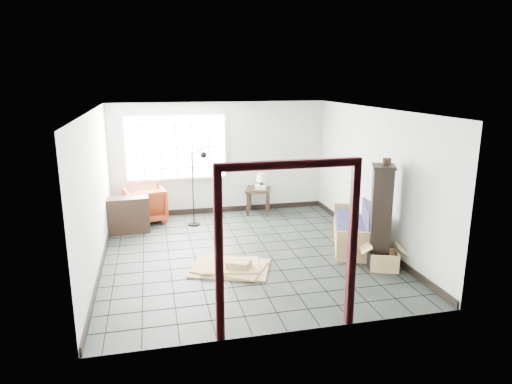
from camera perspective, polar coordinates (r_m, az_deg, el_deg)
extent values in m
plane|color=black|center=(8.45, -1.53, -7.64)|extent=(5.50, 5.50, 0.00)
cube|color=#AEB3AB|center=(10.72, -4.55, 4.22)|extent=(5.00, 0.02, 2.60)
cube|color=#AEB3AB|center=(5.50, 4.20, -5.37)|extent=(5.00, 0.02, 2.60)
cube|color=#AEB3AB|center=(7.96, -19.49, -0.01)|extent=(0.02, 5.50, 2.60)
cube|color=#AEB3AB|center=(8.89, 14.41, 1.77)|extent=(0.02, 5.50, 2.60)
cube|color=white|center=(7.87, -1.65, 10.23)|extent=(5.00, 5.50, 0.02)
cube|color=black|center=(10.98, -4.41, -2.19)|extent=(4.95, 0.03, 0.12)
cube|color=black|center=(8.34, -18.66, -8.30)|extent=(0.03, 5.45, 0.12)
cube|color=black|center=(9.22, 13.83, -5.78)|extent=(0.03, 5.45, 0.12)
cube|color=silver|center=(10.53, -9.95, 5.53)|extent=(2.32, 0.06, 1.52)
cube|color=white|center=(10.49, -9.94, 5.50)|extent=(2.20, 0.02, 1.40)
cube|color=#3A0D12|center=(5.46, -4.65, -8.35)|extent=(0.10, 0.08, 2.10)
cube|color=#3A0D12|center=(5.92, 11.94, -6.77)|extent=(0.10, 0.08, 2.10)
cube|color=#3A0D12|center=(5.33, 4.20, 3.46)|extent=(1.80, 0.08, 0.10)
cube|color=olive|center=(9.02, 12.08, -5.47)|extent=(1.30, 1.90, 0.32)
cube|color=olive|center=(8.12, 12.54, -6.78)|extent=(0.68, 0.30, 0.56)
cube|color=olive|center=(9.84, 11.79, -3.04)|extent=(0.68, 0.30, 0.56)
cube|color=olive|center=(8.94, 14.22, -3.55)|extent=(0.70, 1.67, 0.62)
cube|color=#161D39|center=(8.39, 12.30, -5.31)|extent=(0.80, 0.76, 0.14)
cube|color=#161D39|center=(8.35, 14.12, -3.99)|extent=(0.32, 0.57, 0.46)
cube|color=#161D39|center=(8.94, 12.05, -4.08)|extent=(0.80, 0.76, 0.14)
cube|color=#161D39|center=(8.90, 13.76, -2.84)|extent=(0.32, 0.57, 0.46)
cube|color=#161D39|center=(9.50, 11.83, -3.00)|extent=(0.80, 0.76, 0.14)
cube|color=#161D39|center=(9.46, 13.44, -1.82)|extent=(0.32, 0.57, 0.46)
imported|color=#9C3A16|center=(10.42, -13.74, -1.33)|extent=(0.98, 0.94, 0.86)
cube|color=black|center=(10.69, 0.29, 0.29)|extent=(0.71, 0.71, 0.07)
cube|color=black|center=(10.57, -1.03, -1.55)|extent=(0.07, 0.07, 0.56)
cube|color=black|center=(10.53, 1.38, -1.62)|extent=(0.07, 0.07, 0.56)
cube|color=black|center=(11.00, -0.75, -0.93)|extent=(0.07, 0.07, 0.56)
cube|color=black|center=(10.96, 1.56, -0.99)|extent=(0.07, 0.07, 0.56)
cylinder|color=black|center=(10.64, 0.68, 0.76)|extent=(0.10, 0.10, 0.13)
cylinder|color=black|center=(10.61, 0.68, 1.33)|extent=(0.02, 0.02, 0.09)
cone|color=beige|center=(10.59, 0.68, 1.86)|extent=(0.26, 0.26, 0.18)
cube|color=silver|center=(10.60, 0.54, 0.62)|extent=(0.29, 0.25, 0.09)
cylinder|color=black|center=(10.60, -0.14, 0.62)|extent=(0.03, 0.06, 0.05)
cylinder|color=black|center=(10.10, -7.74, -4.01)|extent=(0.28, 0.28, 0.03)
cylinder|color=black|center=(9.88, -7.89, 0.36)|extent=(0.03, 0.03, 1.57)
cylinder|color=black|center=(9.67, -7.34, 5.07)|extent=(0.27, 0.05, 0.14)
sphere|color=black|center=(9.64, -6.59, 4.64)|extent=(0.15, 0.15, 0.14)
cube|color=black|center=(9.80, -16.02, -2.80)|extent=(0.98, 0.43, 0.75)
cube|color=black|center=(9.80, -16.02, -2.74)|extent=(0.91, 0.37, 0.03)
cube|color=black|center=(7.97, 15.31, -2.97)|extent=(0.47, 0.52, 1.72)
cube|color=black|center=(7.77, 15.71, 3.09)|extent=(0.52, 0.58, 0.04)
cylinder|color=black|center=(7.81, 16.04, 3.69)|extent=(0.16, 0.16, 0.11)
cube|color=#9B834B|center=(8.08, 15.52, -9.16)|extent=(0.55, 0.50, 0.02)
cube|color=black|center=(7.99, 13.96, -8.19)|extent=(0.14, 0.35, 0.31)
cube|color=#9B834B|center=(8.07, 17.21, -8.20)|extent=(0.14, 0.35, 0.31)
cube|color=#9B834B|center=(7.86, 15.80, -8.70)|extent=(0.44, 0.17, 0.31)
cube|color=#9B834B|center=(8.19, 15.39, -7.72)|extent=(0.44, 0.17, 0.31)
cube|color=#9B834B|center=(7.91, 13.58, -6.77)|extent=(0.28, 0.40, 0.13)
cube|color=#9B834B|center=(8.01, 17.77, -6.80)|extent=(0.28, 0.40, 0.13)
cube|color=#9B834B|center=(7.79, -3.26, -9.50)|extent=(1.51, 1.29, 0.03)
cube|color=#9B834B|center=(7.78, -3.26, -9.32)|extent=(1.39, 1.29, 0.03)
cube|color=#9B834B|center=(7.77, -3.26, -9.14)|extent=(1.07, 0.86, 0.03)
cube|color=#9B834B|center=(7.67, -2.18, -8.92)|extent=(0.47, 0.44, 0.11)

